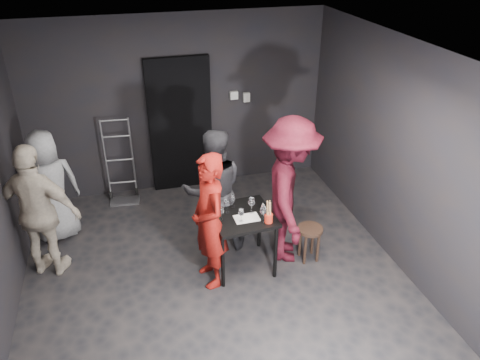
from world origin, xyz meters
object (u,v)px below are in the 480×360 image
object	(u,v)px
hand_truck	(123,186)
wine_bottle	(216,209)
bystander_grey	(50,186)
tasting_table	(242,221)
man_maroon	(291,174)
stool	(310,235)
server_red	(209,215)
bystander_cream	(37,204)
woman_black	(213,185)
breadstick_cup	(269,212)

from	to	relation	value
hand_truck	wine_bottle	distance (m)	2.34
bystander_grey	wine_bottle	distance (m)	2.30
tasting_table	man_maroon	size ratio (longest dim) A/B	0.32
stool	server_red	xyz separation A→B (m)	(-1.27, -0.05, 0.55)
stool	bystander_cream	bearing A→B (deg)	168.79
server_red	bystander_cream	xyz separation A→B (m)	(-1.85, 0.67, 0.04)
bystander_grey	man_maroon	bearing A→B (deg)	138.06
stool	bystander_grey	world-z (taller)	bystander_grey
woman_black	bystander_cream	distance (m)	2.05
tasting_table	stool	size ratio (longest dim) A/B	1.60
man_maroon	breadstick_cup	xyz separation A→B (m)	(-0.36, -0.29, -0.29)
man_maroon	server_red	bearing A→B (deg)	118.39
stool	hand_truck	bearing A→B (deg)	135.91
bystander_grey	server_red	bearing A→B (deg)	122.85
bystander_grey	stool	bearing A→B (deg)	137.09
stool	wine_bottle	bearing A→B (deg)	174.56
breadstick_cup	wine_bottle	bearing A→B (deg)	156.89
bystander_cream	bystander_grey	distance (m)	0.77
tasting_table	bystander_grey	bearing A→B (deg)	150.56
man_maroon	wine_bottle	size ratio (longest dim) A/B	7.62
stool	breadstick_cup	world-z (taller)	breadstick_cup
man_maroon	bystander_grey	xyz separation A→B (m)	(-2.85, 1.20, -0.39)
hand_truck	breadstick_cup	size ratio (longest dim) A/B	4.38
stool	server_red	distance (m)	1.39
server_red	wine_bottle	world-z (taller)	server_red
hand_truck	server_red	xyz separation A→B (m)	(0.91, -2.17, 0.68)
tasting_table	man_maroon	bearing A→B (deg)	5.42
tasting_table	wine_bottle	xyz separation A→B (m)	(-0.31, 0.01, 0.22)
man_maroon	hand_truck	bearing A→B (deg)	61.64
bystander_cream	breadstick_cup	bearing A→B (deg)	-173.54
woman_black	tasting_table	bearing A→B (deg)	119.93
wine_bottle	breadstick_cup	size ratio (longest dim) A/B	1.03
hand_truck	woman_black	distance (m)	1.98
server_red	man_maroon	xyz separation A→B (m)	(1.04, 0.21, 0.26)
woman_black	wine_bottle	size ratio (longest dim) A/B	5.84
hand_truck	bystander_grey	world-z (taller)	bystander_grey
bystander_cream	breadstick_cup	distance (m)	2.64
server_red	bystander_cream	size ratio (longest dim) A/B	0.96
hand_truck	man_maroon	bearing A→B (deg)	-39.66
server_red	stool	bearing A→B (deg)	84.05
hand_truck	breadstick_cup	xyz separation A→B (m)	(1.59, -2.24, 0.65)
woman_black	bystander_grey	world-z (taller)	woman_black
tasting_table	breadstick_cup	distance (m)	0.41
man_maroon	wine_bottle	xyz separation A→B (m)	(-0.92, -0.05, -0.31)
hand_truck	bystander_cream	world-z (taller)	bystander_cream
bystander_cream	bystander_grey	bearing A→B (deg)	-70.67
bystander_cream	bystander_grey	world-z (taller)	bystander_cream
breadstick_cup	server_red	bearing A→B (deg)	173.70
stool	bystander_grey	size ratio (longest dim) A/B	0.30
woman_black	bystander_cream	world-z (taller)	bystander_cream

